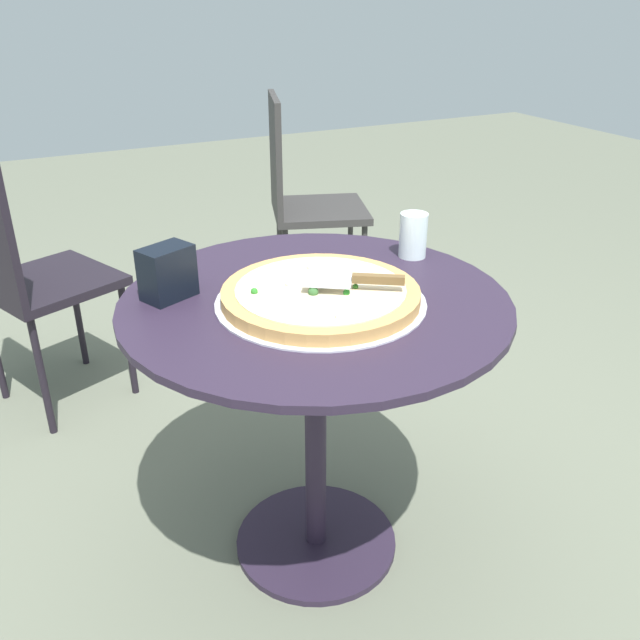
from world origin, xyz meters
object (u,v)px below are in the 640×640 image
object	(u,v)px
pizza_on_tray	(320,295)
drinking_cup	(413,235)
patio_chair_near	(301,192)
patio_chair_far	(22,265)
pizza_server	(354,280)
napkin_dispenser	(167,273)
patio_table	(315,363)

from	to	relation	value
pizza_on_tray	drinking_cup	size ratio (longest dim) A/B	4.09
pizza_on_tray	patio_chair_near	distance (m)	1.48
patio_chair_far	pizza_server	bearing A→B (deg)	-60.82
pizza_server	napkin_dispenser	size ratio (longest dim) A/B	1.77
pizza_on_tray	patio_table	bearing A→B (deg)	86.43
pizza_on_tray	napkin_dispenser	xyz separation A→B (m)	(-0.28, 0.17, 0.04)
drinking_cup	patio_chair_far	bearing A→B (deg)	134.17
patio_table	pizza_on_tray	bearing A→B (deg)	-93.57
patio_table	patio_chair_near	xyz separation A→B (m)	(0.58, 1.32, -0.01)
pizza_server	patio_chair_far	world-z (taller)	patio_chair_far
drinking_cup	patio_chair_far	world-z (taller)	patio_chair_far
napkin_dispenser	patio_chair_far	size ratio (longest dim) A/B	0.13
napkin_dispenser	pizza_on_tray	bearing A→B (deg)	125.27
drinking_cup	napkin_dispenser	size ratio (longest dim) A/B	0.96
napkin_dispenser	patio_chair_near	xyz separation A→B (m)	(0.86, 1.18, -0.23)
drinking_cup	pizza_on_tray	bearing A→B (deg)	-156.42
drinking_cup	patio_chair_near	xyz separation A→B (m)	(0.26, 1.21, -0.23)
pizza_server	patio_chair_near	distance (m)	1.50
patio_chair_near	napkin_dispenser	bearing A→B (deg)	-126.18
napkin_dispenser	patio_chair_far	distance (m)	0.94
patio_chair_far	pizza_on_tray	bearing A→B (deg)	-62.52
drinking_cup	napkin_dispenser	bearing A→B (deg)	177.55
pizza_on_tray	drinking_cup	world-z (taller)	drinking_cup
patio_table	drinking_cup	bearing A→B (deg)	19.71
pizza_server	drinking_cup	size ratio (longest dim) A/B	1.84
pizza_on_tray	napkin_dispenser	distance (m)	0.33
pizza_server	patio_chair_far	xyz separation A→B (m)	(-0.60, 1.07, -0.24)
napkin_dispenser	patio_chair_far	xyz separation A→B (m)	(-0.26, 0.86, -0.25)
patio_table	pizza_server	size ratio (longest dim) A/B	4.19
patio_chair_far	drinking_cup	bearing A→B (deg)	-45.83
drinking_cup	patio_chair_near	size ratio (longest dim) A/B	0.12
patio_table	pizza_server	distance (m)	0.24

